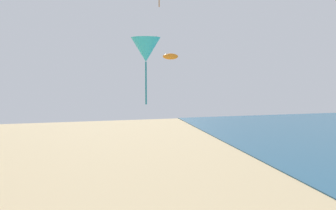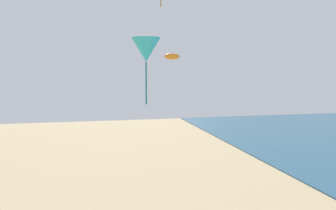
{
  "view_description": "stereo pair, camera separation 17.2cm",
  "coord_description": "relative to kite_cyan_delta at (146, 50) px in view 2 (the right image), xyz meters",
  "views": [
    {
      "loc": [
        3.13,
        -0.58,
        8.7
      ],
      "look_at": [
        7.52,
        17.92,
        6.78
      ],
      "focal_mm": 38.41,
      "sensor_mm": 36.0,
      "label": 1
    },
    {
      "loc": [
        3.29,
        -0.62,
        8.7
      ],
      "look_at": [
        7.52,
        17.92,
        6.78
      ],
      "focal_mm": 38.41,
      "sensor_mm": 36.0,
      "label": 2
    }
  ],
  "objects": [
    {
      "name": "kite_orange_parafoil",
      "position": [
        4.8,
        13.86,
        0.13
      ],
      "size": [
        1.51,
        0.42,
        0.59
      ],
      "color": "orange"
    },
    {
      "name": "kite_cyan_delta",
      "position": [
        0.0,
        0.0,
        0.0
      ],
      "size": [
        1.64,
        1.64,
        3.73
      ],
      "color": "#2DB7CC"
    }
  ]
}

